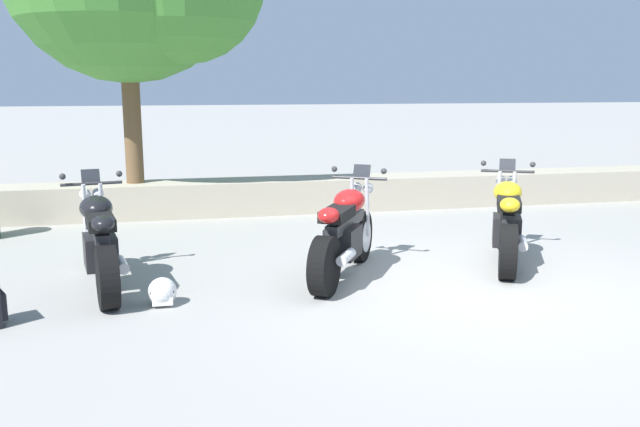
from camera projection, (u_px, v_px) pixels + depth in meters
name	position (u px, v px, depth m)	size (l,w,h in m)	color
ground_plane	(479.00, 290.00, 7.06)	(120.00, 120.00, 0.00)	gray
stone_wall	(358.00, 192.00, 11.61)	(36.00, 0.80, 0.55)	#A89E89
motorcycle_black_near_left	(100.00, 243.00, 7.06)	(0.78, 2.05, 1.18)	black
motorcycle_red_centre	(345.00, 234.00, 7.48)	(1.22, 1.86, 1.18)	black
motorcycle_yellow_far_right	(507.00, 223.00, 8.07)	(1.11, 1.93, 1.18)	black
rider_helmet	(162.00, 292.00, 6.54)	(0.28, 0.28, 0.28)	silver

